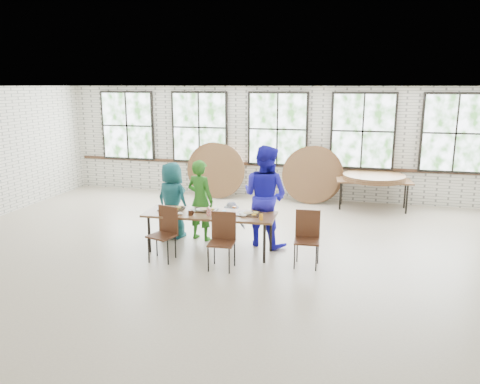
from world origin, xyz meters
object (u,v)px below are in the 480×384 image
object	(u,v)px
chair_near_right	(223,235)
storage_table	(374,182)
chair_near_left	(165,229)
dining_table	(210,216)

from	to	relation	value
chair_near_right	storage_table	distance (m)	5.24
chair_near_left	dining_table	bearing A→B (deg)	56.69
dining_table	chair_near_left	size ratio (longest dim) A/B	2.56
dining_table	storage_table	size ratio (longest dim) A/B	1.31
chair_near_left	storage_table	distance (m)	5.76
chair_near_right	storage_table	xyz separation A→B (m)	(2.53, 4.59, 0.13)
chair_near_left	storage_table	size ratio (longest dim) A/B	0.51
dining_table	storage_table	bearing A→B (deg)	50.49
chair_near_left	chair_near_right	size ratio (longest dim) A/B	1.00
dining_table	storage_table	xyz separation A→B (m)	(2.97, 3.94, -0.00)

